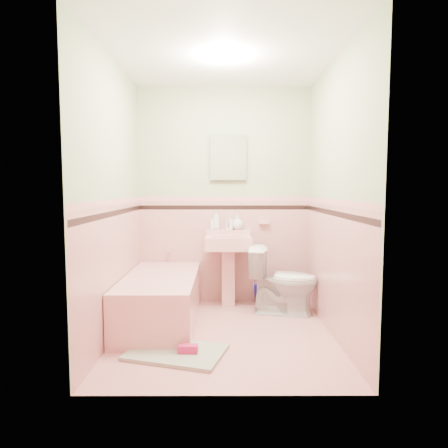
{
  "coord_description": "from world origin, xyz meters",
  "views": [
    {
      "loc": [
        -0.01,
        -3.58,
        1.34
      ],
      "look_at": [
        0.0,
        0.25,
        1.0
      ],
      "focal_mm": 32.05,
      "sensor_mm": 36.0,
      "label": 1
    }
  ],
  "objects_px": {
    "bucket": "(263,294)",
    "shoe": "(188,349)",
    "sink": "(228,272)",
    "soap_bottle_mid": "(230,222)",
    "toilet": "(283,280)",
    "medicine_cabinet": "(228,157)",
    "soap_bottle_left": "(216,220)",
    "soap_bottle_right": "(238,222)",
    "bathtub": "(161,300)"
  },
  "relations": [
    {
      "from": "sink",
      "to": "soap_bottle_left",
      "type": "relative_size",
      "value": 3.65
    },
    {
      "from": "sink",
      "to": "soap_bottle_left",
      "type": "xyz_separation_m",
      "value": [
        -0.14,
        0.18,
        0.57
      ]
    },
    {
      "from": "soap_bottle_mid",
      "to": "bucket",
      "type": "relative_size",
      "value": 0.79
    },
    {
      "from": "bucket",
      "to": "shoe",
      "type": "distance_m",
      "value": 1.67
    },
    {
      "from": "bathtub",
      "to": "bucket",
      "type": "height_order",
      "value": "bathtub"
    },
    {
      "from": "soap_bottle_mid",
      "to": "toilet",
      "type": "height_order",
      "value": "soap_bottle_mid"
    },
    {
      "from": "soap_bottle_mid",
      "to": "shoe",
      "type": "height_order",
      "value": "soap_bottle_mid"
    },
    {
      "from": "shoe",
      "to": "medicine_cabinet",
      "type": "bearing_deg",
      "value": 79.82
    },
    {
      "from": "soap_bottle_mid",
      "to": "toilet",
      "type": "distance_m",
      "value": 0.92
    },
    {
      "from": "soap_bottle_left",
      "to": "soap_bottle_mid",
      "type": "height_order",
      "value": "soap_bottle_left"
    },
    {
      "from": "medicine_cabinet",
      "to": "bathtub",
      "type": "bearing_deg",
      "value": -132.58
    },
    {
      "from": "bathtub",
      "to": "soap_bottle_mid",
      "type": "height_order",
      "value": "soap_bottle_mid"
    },
    {
      "from": "medicine_cabinet",
      "to": "soap_bottle_left",
      "type": "relative_size",
      "value": 2.16
    },
    {
      "from": "bathtub",
      "to": "shoe",
      "type": "relative_size",
      "value": 9.59
    },
    {
      "from": "medicine_cabinet",
      "to": "shoe",
      "type": "height_order",
      "value": "medicine_cabinet"
    },
    {
      "from": "soap_bottle_right",
      "to": "toilet",
      "type": "xyz_separation_m",
      "value": [
        0.48,
        -0.42,
        -0.59
      ]
    },
    {
      "from": "bucket",
      "to": "shoe",
      "type": "height_order",
      "value": "bucket"
    },
    {
      "from": "medicine_cabinet",
      "to": "soap_bottle_mid",
      "type": "xyz_separation_m",
      "value": [
        0.02,
        -0.03,
        -0.75
      ]
    },
    {
      "from": "soap_bottle_right",
      "to": "shoe",
      "type": "height_order",
      "value": "soap_bottle_right"
    },
    {
      "from": "bucket",
      "to": "shoe",
      "type": "xyz_separation_m",
      "value": [
        -0.75,
        -1.49,
        -0.05
      ]
    },
    {
      "from": "soap_bottle_right",
      "to": "shoe",
      "type": "distance_m",
      "value": 1.82
    },
    {
      "from": "toilet",
      "to": "sink",
      "type": "bearing_deg",
      "value": 79.29
    },
    {
      "from": "soap_bottle_left",
      "to": "soap_bottle_mid",
      "type": "distance_m",
      "value": 0.16
    },
    {
      "from": "soap_bottle_right",
      "to": "soap_bottle_mid",
      "type": "bearing_deg",
      "value": 180.0
    },
    {
      "from": "soap_bottle_left",
      "to": "soap_bottle_right",
      "type": "height_order",
      "value": "soap_bottle_left"
    },
    {
      "from": "soap_bottle_left",
      "to": "shoe",
      "type": "height_order",
      "value": "soap_bottle_left"
    },
    {
      "from": "bathtub",
      "to": "soap_bottle_left",
      "type": "xyz_separation_m",
      "value": [
        0.54,
        0.71,
        0.75
      ]
    },
    {
      "from": "toilet",
      "to": "soap_bottle_mid",
      "type": "bearing_deg",
      "value": 65.12
    },
    {
      "from": "soap_bottle_right",
      "to": "soap_bottle_left",
      "type": "bearing_deg",
      "value": 180.0
    },
    {
      "from": "toilet",
      "to": "bathtub",
      "type": "bearing_deg",
      "value": 114.4
    },
    {
      "from": "sink",
      "to": "medicine_cabinet",
      "type": "height_order",
      "value": "medicine_cabinet"
    },
    {
      "from": "medicine_cabinet",
      "to": "soap_bottle_mid",
      "type": "distance_m",
      "value": 0.75
    },
    {
      "from": "medicine_cabinet",
      "to": "shoe",
      "type": "bearing_deg",
      "value": -102.31
    },
    {
      "from": "bathtub",
      "to": "soap_bottle_left",
      "type": "relative_size",
      "value": 6.76
    },
    {
      "from": "sink",
      "to": "toilet",
      "type": "relative_size",
      "value": 1.12
    },
    {
      "from": "bathtub",
      "to": "medicine_cabinet",
      "type": "height_order",
      "value": "medicine_cabinet"
    },
    {
      "from": "shoe",
      "to": "soap_bottle_left",
      "type": "bearing_deg",
      "value": 84.63
    },
    {
      "from": "soap_bottle_left",
      "to": "soap_bottle_mid",
      "type": "relative_size",
      "value": 1.31
    },
    {
      "from": "sink",
      "to": "soap_bottle_mid",
      "type": "distance_m",
      "value": 0.57
    },
    {
      "from": "bathtub",
      "to": "soap_bottle_left",
      "type": "distance_m",
      "value": 1.17
    },
    {
      "from": "soap_bottle_mid",
      "to": "toilet",
      "type": "xyz_separation_m",
      "value": [
        0.57,
        -0.42,
        -0.59
      ]
    },
    {
      "from": "sink",
      "to": "shoe",
      "type": "height_order",
      "value": "sink"
    },
    {
      "from": "bathtub",
      "to": "soap_bottle_right",
      "type": "xyz_separation_m",
      "value": [
        0.79,
        0.71,
        0.73
      ]
    },
    {
      "from": "bathtub",
      "to": "toilet",
      "type": "height_order",
      "value": "toilet"
    },
    {
      "from": "medicine_cabinet",
      "to": "toilet",
      "type": "relative_size",
      "value": 0.66
    },
    {
      "from": "bucket",
      "to": "medicine_cabinet",
      "type": "bearing_deg",
      "value": 170.52
    },
    {
      "from": "bathtub",
      "to": "soap_bottle_mid",
      "type": "relative_size",
      "value": 8.86
    },
    {
      "from": "sink",
      "to": "soap_bottle_left",
      "type": "bearing_deg",
      "value": 127.66
    },
    {
      "from": "bathtub",
      "to": "medicine_cabinet",
      "type": "distance_m",
      "value": 1.78
    },
    {
      "from": "medicine_cabinet",
      "to": "soap_bottle_left",
      "type": "distance_m",
      "value": 0.74
    }
  ]
}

